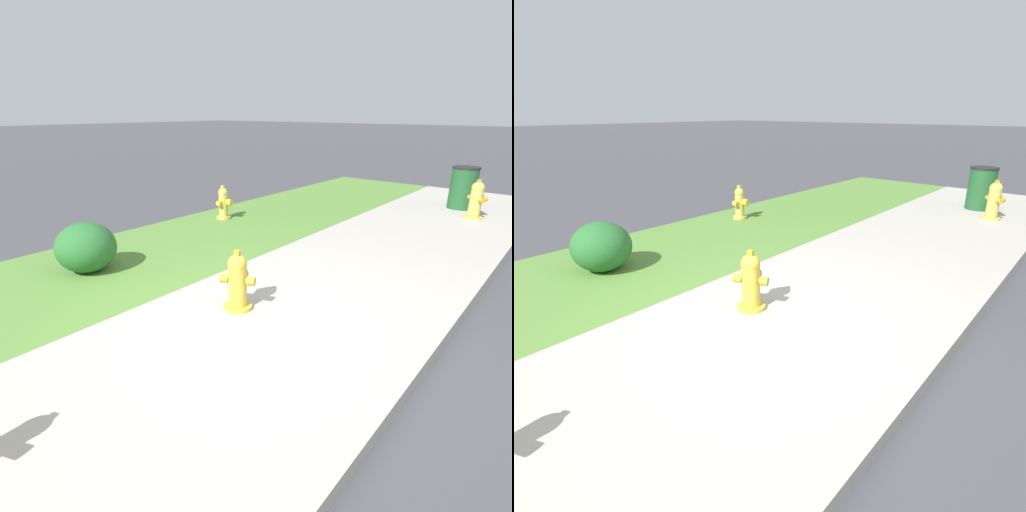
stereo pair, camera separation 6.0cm
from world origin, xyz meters
TOP-DOWN VIEW (x-y plane):
  - ground_plane at (0.00, 0.00)m, footprint 120.00×120.00m
  - sidewalk_pavement at (0.00, 0.00)m, footprint 18.00×2.58m
  - grass_verge at (0.00, 2.60)m, footprint 18.00×2.62m
  - street_curb at (0.00, -1.37)m, footprint 18.00×0.16m
  - fire_hydrant_near_corner at (2.88, 3.19)m, footprint 0.36×0.33m
  - fire_hydrant_by_grass_verge at (5.96, -0.52)m, footprint 0.37×0.36m
  - fire_hydrant_across_street at (0.29, 0.45)m, footprint 0.35×0.38m
  - trash_bin at (6.72, -0.09)m, footprint 0.55×0.55m
  - shrub_bush_near_lamp at (-0.18, 2.67)m, footprint 0.76×0.76m

SIDE VIEW (x-z plane):
  - ground_plane at x=0.00m, z-range 0.00..0.00m
  - grass_verge at x=0.00m, z-range 0.00..0.01m
  - sidewalk_pavement at x=0.00m, z-range 0.00..0.01m
  - street_curb at x=0.00m, z-range 0.00..0.12m
  - fire_hydrant_near_corner at x=2.88m, z-range -0.02..0.63m
  - fire_hydrant_across_street at x=0.29m, z-range -0.02..0.64m
  - shrub_bush_near_lamp at x=-0.18m, z-range 0.00..0.64m
  - fire_hydrant_by_grass_verge at x=5.96m, z-range -0.02..0.75m
  - trash_bin at x=6.72m, z-range 0.00..0.88m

